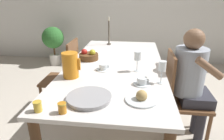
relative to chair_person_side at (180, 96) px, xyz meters
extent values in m
plane|color=beige|center=(-0.67, 0.08, -0.49)|extent=(20.00, 20.00, 0.00)
cube|color=white|center=(-0.67, 2.55, 0.81)|extent=(10.00, 0.06, 2.60)
cube|color=silver|center=(-0.67, 0.08, 0.27)|extent=(0.97, 2.03, 0.03)
cylinder|color=#472D19|center=(-1.09, 1.03, -0.11)|extent=(0.07, 0.07, 0.75)
cylinder|color=#472D19|center=(-0.24, 1.03, -0.11)|extent=(0.07, 0.07, 0.75)
cylinder|color=brown|center=(0.26, 0.18, -0.28)|extent=(0.04, 0.04, 0.41)
cylinder|color=brown|center=(0.26, -0.18, -0.28)|extent=(0.04, 0.04, 0.41)
cylinder|color=brown|center=(-0.11, 0.18, -0.28)|extent=(0.04, 0.04, 0.41)
cylinder|color=brown|center=(-0.11, -0.18, -0.28)|extent=(0.04, 0.04, 0.41)
cube|color=brown|center=(0.08, 0.00, -0.07)|extent=(0.42, 0.42, 0.03)
cube|color=brown|center=(-0.12, 0.00, 0.20)|extent=(0.03, 0.39, 0.50)
cylinder|color=brown|center=(-1.59, 0.19, -0.28)|extent=(0.04, 0.04, 0.41)
cylinder|color=brown|center=(-1.59, 0.56, -0.28)|extent=(0.04, 0.04, 0.41)
cylinder|color=brown|center=(-1.22, 0.19, -0.28)|extent=(0.04, 0.04, 0.41)
cylinder|color=brown|center=(-1.22, 0.56, -0.28)|extent=(0.04, 0.04, 0.41)
cube|color=brown|center=(-1.41, 0.38, -0.07)|extent=(0.42, 0.42, 0.03)
cube|color=brown|center=(-1.21, 0.38, 0.20)|extent=(0.03, 0.39, 0.50)
cylinder|color=#33333D|center=(0.22, 0.09, -0.27)|extent=(0.09, 0.09, 0.44)
cylinder|color=#33333D|center=(0.22, -0.07, -0.27)|extent=(0.09, 0.09, 0.44)
cube|color=#33333D|center=(0.15, 0.01, -0.01)|extent=(0.30, 0.34, 0.11)
cylinder|color=#9EA8B7|center=(0.06, 0.01, 0.27)|extent=(0.30, 0.30, 0.46)
sphere|color=brown|center=(0.06, 0.01, 0.58)|extent=(0.19, 0.19, 0.19)
cylinder|color=brown|center=(0.16, -0.20, 0.38)|extent=(0.25, 0.06, 0.20)
cylinder|color=orange|center=(-1.02, -0.30, 0.40)|extent=(0.14, 0.14, 0.22)
cube|color=orange|center=(-0.94, -0.30, 0.41)|extent=(0.02, 0.02, 0.10)
cone|color=orange|center=(-1.07, -0.30, 0.49)|extent=(0.04, 0.04, 0.04)
cylinder|color=white|center=(-0.45, -0.09, 0.29)|extent=(0.06, 0.06, 0.00)
cylinder|color=white|center=(-0.45, -0.09, 0.35)|extent=(0.01, 0.01, 0.10)
cylinder|color=white|center=(-0.45, -0.09, 0.44)|extent=(0.06, 0.06, 0.08)
cylinder|color=white|center=(-0.25, -0.34, 0.29)|extent=(0.06, 0.06, 0.00)
cylinder|color=white|center=(-0.25, -0.34, 0.35)|extent=(0.01, 0.01, 0.10)
cylinder|color=white|center=(-0.25, -0.34, 0.44)|extent=(0.06, 0.06, 0.08)
cylinder|color=orange|center=(-0.25, -0.34, 0.42)|extent=(0.05, 0.05, 0.04)
cylinder|color=silver|center=(-0.40, -0.38, 0.29)|extent=(0.14, 0.14, 0.01)
cylinder|color=silver|center=(-0.40, -0.38, 0.32)|extent=(0.08, 0.08, 0.05)
cube|color=silver|center=(-0.36, -0.38, 0.32)|extent=(0.01, 0.01, 0.03)
cylinder|color=silver|center=(-0.76, -0.10, 0.29)|extent=(0.14, 0.14, 0.01)
cylinder|color=silver|center=(-0.76, -0.10, 0.32)|extent=(0.08, 0.08, 0.05)
cube|color=silver|center=(-0.72, -0.10, 0.32)|extent=(0.01, 0.01, 0.03)
cylinder|color=#9E9EA3|center=(-0.77, -0.68, 0.30)|extent=(0.30, 0.30, 0.02)
cylinder|color=#9E9EA3|center=(-0.77, -0.68, 0.31)|extent=(0.31, 0.31, 0.01)
cylinder|color=silver|center=(-0.41, -0.64, 0.29)|extent=(0.22, 0.22, 0.01)
sphere|color=tan|center=(-0.41, -0.64, 0.33)|extent=(0.08, 0.08, 0.08)
cylinder|color=#C67A1E|center=(-0.90, -0.85, 0.32)|extent=(0.05, 0.05, 0.07)
cylinder|color=gold|center=(-0.90, -0.85, 0.35)|extent=(0.05, 0.05, 0.01)
cylinder|color=gold|center=(-1.05, -0.85, 0.32)|extent=(0.05, 0.05, 0.07)
cylinder|color=gold|center=(-1.05, -0.85, 0.35)|extent=(0.05, 0.05, 0.01)
cylinder|color=brown|center=(-0.97, 0.19, 0.32)|extent=(0.21, 0.21, 0.06)
sphere|color=gold|center=(-0.93, 0.18, 0.37)|extent=(0.07, 0.07, 0.07)
sphere|color=red|center=(-1.02, 0.19, 0.37)|extent=(0.07, 0.07, 0.07)
cylinder|color=#4C4238|center=(-0.84, 0.88, 0.30)|extent=(0.06, 0.06, 0.01)
cylinder|color=#4C4238|center=(-0.84, 0.88, 0.46)|extent=(0.02, 0.02, 0.32)
cylinder|color=beige|center=(-0.84, 0.88, 0.64)|extent=(0.02, 0.02, 0.05)
cylinder|color=beige|center=(-2.18, 2.07, -0.38)|extent=(0.23, 0.23, 0.22)
cylinder|color=brown|center=(-2.18, 2.07, -0.18)|extent=(0.04, 0.04, 0.18)
sphere|color=#2D6B2D|center=(-2.18, 2.07, 0.10)|extent=(0.45, 0.45, 0.45)
camera|label=1|loc=(-0.47, -1.85, 0.98)|focal=32.00mm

